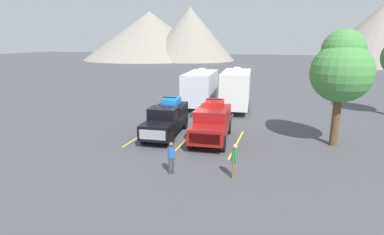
{
  "coord_description": "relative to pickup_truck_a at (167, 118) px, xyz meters",
  "views": [
    {
      "loc": [
        6.0,
        -17.82,
        6.33
      ],
      "look_at": [
        0.0,
        1.21,
        1.2
      ],
      "focal_mm": 28.39,
      "sensor_mm": 36.0,
      "label": 1
    }
  ],
  "objects": [
    {
      "name": "lot_stripe_a",
      "position": [
        -1.62,
        -0.48,
        -1.13
      ],
      "size": [
        0.12,
        5.5,
        0.01
      ],
      "primitive_type": "cube",
      "color": "gold",
      "rests_on": "ground"
    },
    {
      "name": "pickup_truck_a",
      "position": [
        0.0,
        0.0,
        0.0
      ],
      "size": [
        2.47,
        5.69,
        2.49
      ],
      "color": "black",
      "rests_on": "ground"
    },
    {
      "name": "camper_trailer_b",
      "position": [
        3.22,
        8.85,
        0.9
      ],
      "size": [
        3.05,
        7.51,
        3.87
      ],
      "color": "white",
      "rests_on": "ground"
    },
    {
      "name": "tree_a",
      "position": [
        10.62,
        1.13,
        3.62
      ],
      "size": [
        3.53,
        3.53,
        6.95
      ],
      "color": "brown",
      "rests_on": "ground"
    },
    {
      "name": "ground_plane",
      "position": [
        1.64,
        -0.69,
        -1.13
      ],
      "size": [
        240.0,
        240.0,
        0.0
      ],
      "primitive_type": "plane",
      "color": "#47474C"
    },
    {
      "name": "person_b",
      "position": [
        5.58,
        -5.36,
        -0.16
      ],
      "size": [
        0.29,
        0.34,
        1.68
      ],
      "color": "#726047",
      "rests_on": "ground"
    },
    {
      "name": "mountain_ridge",
      "position": [
        -1.67,
        74.28,
        6.01
      ],
      "size": [
        129.56,
        47.42,
        16.04
      ],
      "color": "gray",
      "rests_on": "ground"
    },
    {
      "name": "lot_stripe_b",
      "position": [
        1.64,
        -0.48,
        -1.13
      ],
      "size": [
        0.12,
        5.5,
        0.01
      ],
      "primitive_type": "cube",
      "color": "gold",
      "rests_on": "ground"
    },
    {
      "name": "person_a",
      "position": [
        2.6,
        -5.83,
        -0.2
      ],
      "size": [
        0.32,
        0.29,
        1.63
      ],
      "color": "#3F3F42",
      "rests_on": "ground"
    },
    {
      "name": "pickup_truck_b",
      "position": [
        3.19,
        -0.15,
        0.05
      ],
      "size": [
        2.62,
        5.41,
        2.57
      ],
      "color": "maroon",
      "rests_on": "ground"
    },
    {
      "name": "camper_trailer_a",
      "position": [
        -0.22,
        9.13,
        0.79
      ],
      "size": [
        3.17,
        7.73,
        3.65
      ],
      "color": "silver",
      "rests_on": "ground"
    },
    {
      "name": "lot_stripe_c",
      "position": [
        4.91,
        -0.48,
        -1.13
      ],
      "size": [
        0.12,
        5.5,
        0.01
      ],
      "primitive_type": "cube",
      "color": "gold",
      "rests_on": "ground"
    }
  ]
}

